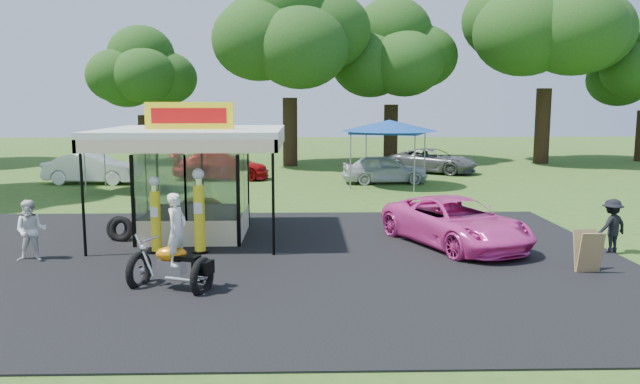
# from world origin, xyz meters

# --- Properties ---
(ground) EXTENTS (120.00, 120.00, 0.00)m
(ground) POSITION_xyz_m (0.00, 0.00, 0.00)
(ground) COLOR #2F591B
(ground) RESTS_ON ground
(asphalt_apron) EXTENTS (20.00, 14.00, 0.04)m
(asphalt_apron) POSITION_xyz_m (0.00, 2.00, 0.02)
(asphalt_apron) COLOR black
(asphalt_apron) RESTS_ON ground
(gas_station_kiosk) EXTENTS (5.40, 5.40, 4.18)m
(gas_station_kiosk) POSITION_xyz_m (-2.00, 4.99, 1.78)
(gas_station_kiosk) COLOR white
(gas_station_kiosk) RESTS_ON ground
(gas_pump_left) EXTENTS (0.41, 0.41, 2.19)m
(gas_pump_left) POSITION_xyz_m (-2.71, 2.82, 1.05)
(gas_pump_left) COLOR black
(gas_pump_left) RESTS_ON ground
(gas_pump_right) EXTENTS (0.45, 0.45, 2.40)m
(gas_pump_right) POSITION_xyz_m (-1.50, 2.74, 1.15)
(gas_pump_right) COLOR black
(gas_pump_right) RESTS_ON ground
(motorcycle) EXTENTS (2.03, 1.46, 2.30)m
(motorcycle) POSITION_xyz_m (-1.50, -0.61, 0.89)
(motorcycle) COLOR black
(motorcycle) RESTS_ON ground
(spare_tires) EXTENTS (0.96, 0.66, 0.79)m
(spare_tires) POSITION_xyz_m (-4.18, 4.39, 0.39)
(spare_tires) COLOR black
(spare_tires) RESTS_ON ground
(a_frame_sign) EXTENTS (0.59, 0.54, 1.05)m
(a_frame_sign) POSITION_xyz_m (8.36, 0.56, 0.53)
(a_frame_sign) COLOR #593819
(a_frame_sign) RESTS_ON ground
(kiosk_car) EXTENTS (2.82, 1.13, 0.96)m
(kiosk_car) POSITION_xyz_m (-2.00, 7.20, 0.48)
(kiosk_car) COLOR yellow
(kiosk_car) RESTS_ON ground
(pink_sedan) EXTENTS (4.16, 5.61, 1.42)m
(pink_sedan) POSITION_xyz_m (5.80, 3.55, 0.71)
(pink_sedan) COLOR #ED40A8
(pink_sedan) RESTS_ON ground
(spectator_west) EXTENTS (0.89, 0.75, 1.64)m
(spectator_west) POSITION_xyz_m (-5.82, 2.10, 0.82)
(spectator_west) COLOR white
(spectator_west) RESTS_ON ground
(spectator_east_a) EXTENTS (1.13, 0.91, 1.53)m
(spectator_east_a) POSITION_xyz_m (9.93, 2.57, 0.77)
(spectator_east_a) COLOR black
(spectator_east_a) RESTS_ON ground
(bg_car_a) EXTENTS (4.86, 2.03, 1.56)m
(bg_car_a) POSITION_xyz_m (-9.50, 17.94, 0.78)
(bg_car_a) COLOR white
(bg_car_a) RESTS_ON ground
(bg_car_b) EXTENTS (5.22, 2.30, 1.49)m
(bg_car_b) POSITION_xyz_m (-3.10, 19.45, 0.75)
(bg_car_b) COLOR #BA0E11
(bg_car_b) RESTS_ON ground
(bg_car_c) EXTENTS (4.47, 2.04, 1.49)m
(bg_car_c) POSITION_xyz_m (5.55, 17.68, 0.74)
(bg_car_c) COLOR silver
(bg_car_c) RESTS_ON ground
(bg_car_d) EXTENTS (5.63, 4.84, 1.44)m
(bg_car_d) POSITION_xyz_m (9.05, 22.38, 0.72)
(bg_car_d) COLOR #555658
(bg_car_d) RESTS_ON ground
(tent_west) EXTENTS (4.06, 4.06, 2.84)m
(tent_west) POSITION_xyz_m (-7.14, 15.22, 2.57)
(tent_west) COLOR gray
(tent_west) RESTS_ON ground
(tent_east) EXTENTS (4.73, 4.73, 3.30)m
(tent_east) POSITION_xyz_m (5.59, 16.51, 2.99)
(tent_east) COLOR gray
(tent_east) RESTS_ON ground
(oak_far_b) EXTENTS (7.60, 7.60, 9.07)m
(oak_far_b) POSITION_xyz_m (-9.60, 29.04, 5.79)
(oak_far_b) COLOR black
(oak_far_b) RESTS_ON ground
(oak_far_c) EXTENTS (10.66, 10.66, 12.56)m
(oak_far_c) POSITION_xyz_m (0.48, 26.72, 7.97)
(oak_far_c) COLOR black
(oak_far_c) RESTS_ON ground
(oak_far_d) EXTENTS (9.30, 9.30, 11.07)m
(oak_far_d) POSITION_xyz_m (7.53, 29.87, 7.05)
(oak_far_d) COLOR black
(oak_far_d) RESTS_ON ground
(oak_far_e) EXTENTS (11.84, 11.84, 14.09)m
(oak_far_e) POSITION_xyz_m (17.62, 27.98, 8.99)
(oak_far_e) COLOR black
(oak_far_e) RESTS_ON ground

